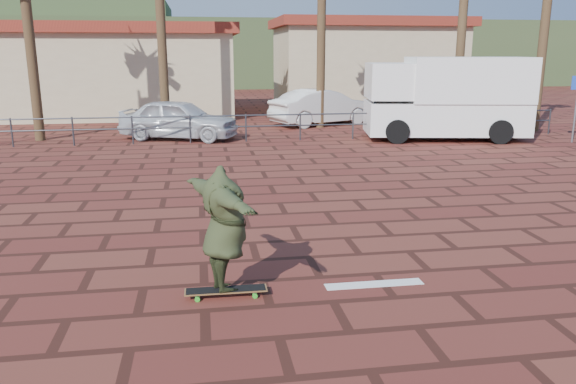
{
  "coord_description": "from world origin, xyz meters",
  "views": [
    {
      "loc": [
        -1.64,
        -8.27,
        3.18
      ],
      "look_at": [
        -0.16,
        1.12,
        0.8
      ],
      "focal_mm": 35.0,
      "sensor_mm": 36.0,
      "label": 1
    }
  ],
  "objects_px": {
    "car_silver": "(179,119)",
    "car_white": "(323,107)",
    "skateboarder": "(224,229)",
    "campervan": "(447,97)",
    "longboard": "(226,290)"
  },
  "relations": [
    {
      "from": "campervan",
      "to": "car_white",
      "type": "distance_m",
      "value": 6.09
    },
    {
      "from": "skateboarder",
      "to": "car_silver",
      "type": "bearing_deg",
      "value": -15.9
    },
    {
      "from": "longboard",
      "to": "campervan",
      "type": "height_order",
      "value": "campervan"
    },
    {
      "from": "skateboarder",
      "to": "car_silver",
      "type": "height_order",
      "value": "skateboarder"
    },
    {
      "from": "campervan",
      "to": "car_white",
      "type": "relative_size",
      "value": 1.28
    },
    {
      "from": "longboard",
      "to": "skateboarder",
      "type": "bearing_deg",
      "value": 45.74
    },
    {
      "from": "longboard",
      "to": "car_silver",
      "type": "height_order",
      "value": "car_silver"
    },
    {
      "from": "campervan",
      "to": "car_white",
      "type": "xyz_separation_m",
      "value": [
        -3.62,
        4.83,
        -0.79
      ]
    },
    {
      "from": "car_silver",
      "to": "car_white",
      "type": "distance_m",
      "value": 7.03
    },
    {
      "from": "skateboarder",
      "to": "car_white",
      "type": "xyz_separation_m",
      "value": [
        5.17,
        17.61,
        -0.17
      ]
    },
    {
      "from": "skateboarder",
      "to": "car_silver",
      "type": "xyz_separation_m",
      "value": [
        -1.03,
        14.28,
        -0.21
      ]
    },
    {
      "from": "campervan",
      "to": "car_white",
      "type": "height_order",
      "value": "campervan"
    },
    {
      "from": "campervan",
      "to": "car_silver",
      "type": "bearing_deg",
      "value": -178.65
    },
    {
      "from": "longboard",
      "to": "car_white",
      "type": "height_order",
      "value": "car_white"
    },
    {
      "from": "longboard",
      "to": "car_white",
      "type": "relative_size",
      "value": 0.23
    }
  ]
}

